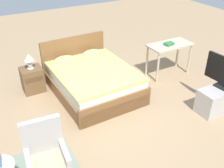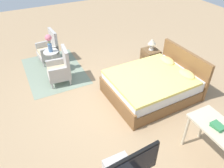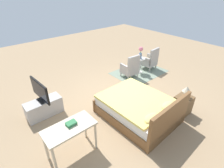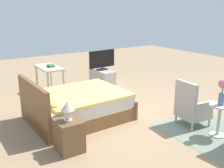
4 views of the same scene
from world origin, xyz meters
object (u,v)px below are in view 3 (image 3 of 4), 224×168
at_px(side_table, 140,64).
at_px(table_lamp, 187,90).
at_px(book_stack, 71,123).
at_px(armchair_by_window_right, 130,68).
at_px(flower_vase, 141,51).
at_px(tv_stand, 44,108).
at_px(nightstand, 183,105).
at_px(bed, 139,109).
at_px(armchair_by_window_left, 150,60).
at_px(vanity_desk, 70,131).
at_px(tv_flatscreen, 40,91).

bearing_deg(side_table, table_lamp, 68.20).
bearing_deg(book_stack, armchair_by_window_right, -154.30).
bearing_deg(flower_vase, tv_stand, 1.24).
xyz_separation_m(table_lamp, book_stack, (2.97, -0.83, 0.05)).
height_order(nightstand, tv_stand, nightstand).
xyz_separation_m(bed, armchair_by_window_left, (-2.69, -1.80, 0.08)).
relative_size(flower_vase, nightstand, 0.88).
height_order(flower_vase, book_stack, flower_vase).
relative_size(nightstand, vanity_desk, 0.52).
bearing_deg(vanity_desk, bed, 176.06).
bearing_deg(table_lamp, book_stack, -15.57).
bearing_deg(tv_flatscreen, armchair_by_window_right, -179.54).
bearing_deg(table_lamp, nightstand, -90.00).
distance_m(side_table, nightstand, 2.71).
bearing_deg(side_table, armchair_by_window_left, 174.28).
xyz_separation_m(bed, tv_stand, (1.90, -1.77, -0.06)).
bearing_deg(bed, flower_vase, -138.51).
bearing_deg(bed, side_table, -138.51).
relative_size(armchair_by_window_left, tv_stand, 0.96).
bearing_deg(armchair_by_window_right, nightstand, 80.45).
height_order(table_lamp, tv_flatscreen, tv_flatscreen).
relative_size(nightstand, table_lamp, 1.64).
height_order(armchair_by_window_right, nightstand, armchair_by_window_right).
relative_size(bed, book_stack, 8.89).
relative_size(tv_stand, tv_flatscreen, 1.08).
distance_m(side_table, book_stack, 4.34).
bearing_deg(side_table, armchair_by_window_right, 5.71).
relative_size(tv_flatscreen, book_stack, 3.91).
bearing_deg(flower_vase, armchair_by_window_right, 5.71).
bearing_deg(nightstand, book_stack, -15.56).
xyz_separation_m(armchair_by_window_right, tv_stand, (3.41, 0.03, -0.14)).
relative_size(armchair_by_window_right, tv_stand, 0.96).
bearing_deg(vanity_desk, book_stack, -154.10).
distance_m(nightstand, tv_flatscreen, 3.89).
xyz_separation_m(armchair_by_window_right, flower_vase, (-0.59, -0.06, 0.52)).
bearing_deg(tv_flatscreen, side_table, -178.76).
height_order(bed, armchair_by_window_left, bed).
height_order(nightstand, book_stack, book_stack).
bearing_deg(vanity_desk, side_table, -156.95).
relative_size(armchair_by_window_right, table_lamp, 2.79).
bearing_deg(armchair_by_window_right, book_stack, 25.70).
relative_size(nightstand, book_stack, 2.38).
distance_m(tv_stand, tv_flatscreen, 0.55).
bearing_deg(armchair_by_window_right, tv_stand, 0.45).
height_order(armchair_by_window_left, flower_vase, flower_vase).
distance_m(tv_flatscreen, book_stack, 1.60).
distance_m(armchair_by_window_right, tv_flatscreen, 3.43).
height_order(tv_flatscreen, vanity_desk, tv_flatscreen).
distance_m(armchair_by_window_left, flower_vase, 0.79).
distance_m(side_table, flower_vase, 0.52).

